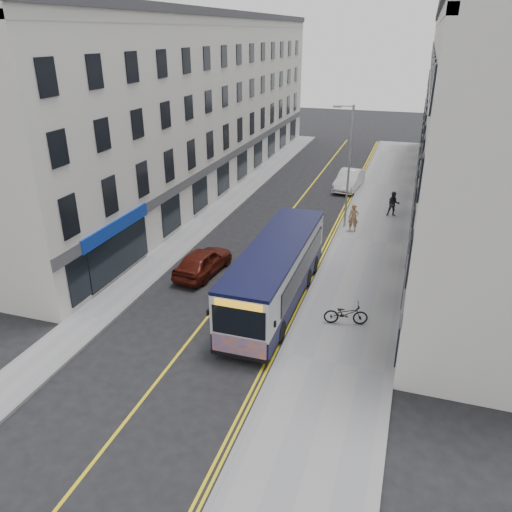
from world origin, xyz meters
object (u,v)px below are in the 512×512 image
Objects in this scene: streetlamp at (348,163)px; city_bus at (276,271)px; pedestrian_far at (393,204)px; pedestrian_near at (353,218)px; bicycle at (346,314)px; car_maroon at (203,261)px; car_white at (349,180)px.

city_bus is (-1.56, -11.09, -2.71)m from streetlamp.
pedestrian_near is at bearing -131.29° from pedestrian_far.
bicycle is 11.56m from pedestrian_near.
pedestrian_far is at bearing -16.93° from bicycle.
streetlamp is at bearing -117.71° from car_maroon.
bicycle is 15.35m from pedestrian_far.
streetlamp is at bearing 131.21° from pedestrian_near.
pedestrian_far is at bearing -120.48° from car_maroon.
pedestrian_near is 0.43× the size of car_maroon.
car_white is (0.59, 20.28, -0.89)m from city_bus.
city_bus reaches higher than bicycle.
pedestrian_near is at bearing -74.69° from car_white.
city_bus is 5.44× the size of bicycle.
streetlamp is 0.76× the size of city_bus.
car_white is 19.16m from car_maroon.
car_white reaches higher than car_maroon.
car_white is (-1.68, 9.90, -0.25)m from pedestrian_near.
pedestrian_far is 15.39m from car_maroon.
car_maroon is (-9.15, -12.38, -0.27)m from pedestrian_far.
pedestrian_far is 0.37× the size of car_white.
bicycle is at bearing -76.47° from car_white.
city_bus reaches higher than car_white.
pedestrian_far is at bearing 46.38° from streetlamp.
city_bus is 20.31m from car_white.
car_maroon is at bearing -137.16° from pedestrian_far.
city_bus reaches higher than pedestrian_far.
bicycle is at bearing -17.31° from city_bus.
streetlamp reaches higher than bicycle.
pedestrian_near is (-1.27, 11.48, 0.40)m from bicycle.
city_bus is 2.47× the size of car_maroon.
car_maroon is (-6.88, -8.54, -0.30)m from pedestrian_near.
streetlamp reaches higher than car_maroon.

